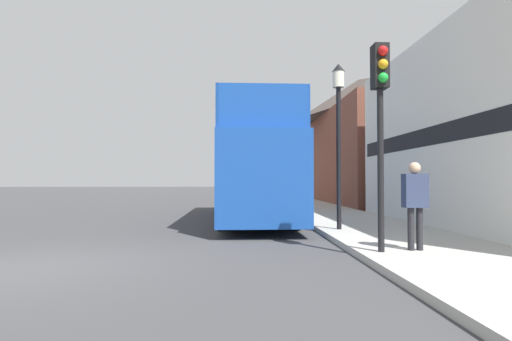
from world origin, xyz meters
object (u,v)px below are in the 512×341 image
lamp_post_nearest (339,115)px  lamp_post_second (297,138)px  tour_bus (254,172)px  traffic_signal (381,100)px  pedestrian_nearest (415,197)px  parked_car_ahead_of_bus (258,195)px

lamp_post_nearest → lamp_post_second: (-0.10, 7.21, 0.10)m
tour_bus → traffic_signal: bearing=-75.2°
lamp_post_nearest → tour_bus: bearing=117.6°
lamp_post_second → lamp_post_nearest: bearing=-89.2°
tour_bus → pedestrian_nearest: (2.81, -7.59, -0.65)m
traffic_signal → lamp_post_second: bearing=90.0°
tour_bus → lamp_post_second: 4.01m
lamp_post_second → parked_car_ahead_of_bus: bearing=108.2°
tour_bus → parked_car_ahead_of_bus: bearing=85.6°
parked_car_ahead_of_bus → lamp_post_nearest: size_ratio=0.92×
lamp_post_nearest → parked_car_ahead_of_bus: bearing=97.8°
lamp_post_nearest → pedestrian_nearest: bearing=-79.7°
tour_bus → parked_car_ahead_of_bus: (0.56, 7.68, -1.13)m
lamp_post_second → traffic_signal: bearing=-90.0°
pedestrian_nearest → traffic_signal: traffic_signal is taller
tour_bus → lamp_post_second: (2.09, 3.01, 1.63)m
traffic_signal → lamp_post_second: (0.01, 10.77, 0.41)m
parked_car_ahead_of_bus → pedestrian_nearest: bearing=-83.7°
traffic_signal → tour_bus: bearing=105.1°
lamp_post_nearest → lamp_post_second: size_ratio=0.96×
tour_bus → parked_car_ahead_of_bus: size_ratio=2.43×
tour_bus → lamp_post_second: size_ratio=2.16×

